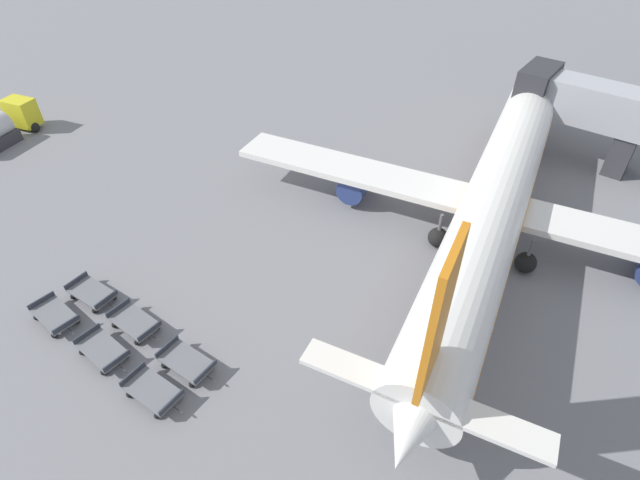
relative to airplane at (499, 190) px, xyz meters
name	(u,v)px	position (x,y,z in m)	size (l,w,h in m)	color
ground_plane	(283,179)	(-16.05, -2.50, -3.37)	(500.00, 500.00, 0.00)	gray
airplane	(499,190)	(0.00, 0.00, 0.00)	(37.78, 42.09, 12.10)	white
baggage_dolly_row_near_col_a	(55,316)	(-18.19, -21.68, -2.89)	(3.69, 1.95, 0.92)	slate
baggage_dolly_row_near_col_b	(103,350)	(-13.89, -21.81, -2.89)	(3.68, 1.92, 0.92)	slate
baggage_dolly_row_near_col_c	(153,391)	(-9.76, -22.11, -2.89)	(3.63, 1.76, 0.92)	slate
baggage_dolly_row_mid_a_col_a	(92,293)	(-17.88, -19.38, -2.89)	(3.62, 1.74, 0.92)	slate
baggage_dolly_row_mid_a_col_b	(135,322)	(-13.96, -19.56, -2.89)	(3.66, 1.84, 0.92)	slate
baggage_dolly_row_mid_a_col_c	(187,362)	(-9.58, -19.94, -2.89)	(3.63, 1.76, 0.92)	slate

